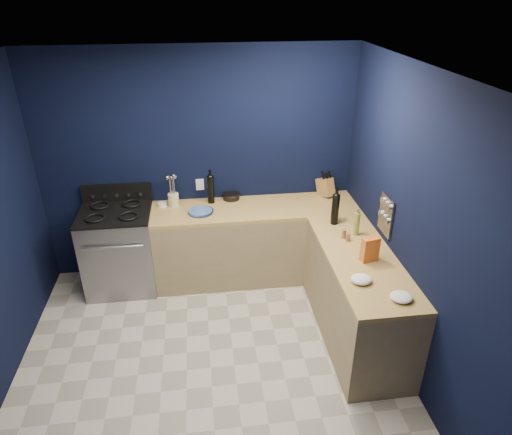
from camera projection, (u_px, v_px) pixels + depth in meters
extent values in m
cube|color=#B3AD9D|center=(211.00, 369.00, 4.17)|extent=(3.50, 3.50, 0.02)
cube|color=silver|center=(192.00, 74.00, 2.95)|extent=(3.50, 3.50, 0.02)
cube|color=black|center=(199.00, 166.00, 5.11)|extent=(3.50, 0.02, 2.60)
cube|color=black|center=(416.00, 232.00, 3.76)|extent=(0.02, 3.50, 2.60)
cube|color=#917F59|center=(255.00, 243.00, 5.29)|extent=(2.30, 0.63, 0.86)
cube|color=olive|center=(255.00, 209.00, 5.08)|extent=(2.30, 0.63, 0.04)
cube|color=#917F59|center=(356.00, 298.00, 4.38)|extent=(0.63, 1.67, 0.86)
cube|color=olive|center=(361.00, 259.00, 4.17)|extent=(0.63, 1.67, 0.04)
cube|color=gray|center=(120.00, 251.00, 5.09)|extent=(0.76, 0.66, 0.92)
cube|color=black|center=(117.00, 267.00, 4.82)|extent=(0.59, 0.02, 0.42)
cube|color=black|center=(114.00, 213.00, 4.87)|extent=(0.76, 0.66, 0.03)
cube|color=black|center=(117.00, 193.00, 5.08)|extent=(0.76, 0.06, 0.20)
cube|color=gray|center=(386.00, 215.00, 4.30)|extent=(0.02, 0.28, 0.38)
cube|color=white|center=(200.00, 184.00, 5.19)|extent=(0.09, 0.02, 0.13)
cylinder|color=#3B4D8F|center=(200.00, 212.00, 4.94)|extent=(0.30, 0.30, 0.03)
cylinder|color=white|center=(162.00, 205.00, 5.09)|extent=(0.12, 0.12, 0.04)
cylinder|color=beige|center=(174.00, 200.00, 5.07)|extent=(0.13, 0.13, 0.15)
cylinder|color=black|center=(211.00, 190.00, 5.11)|extent=(0.08, 0.08, 0.32)
cylinder|color=black|center=(231.00, 196.00, 5.25)|extent=(0.23, 0.23, 0.07)
cube|color=olive|center=(325.00, 187.00, 5.31)|extent=(0.21, 0.27, 0.26)
cylinder|color=black|center=(335.00, 210.00, 4.66)|extent=(0.10, 0.10, 0.32)
cylinder|color=olive|center=(357.00, 224.00, 4.48)|extent=(0.06, 0.06, 0.24)
cylinder|color=olive|center=(344.00, 234.00, 4.45)|extent=(0.05, 0.05, 0.09)
cylinder|color=olive|center=(348.00, 237.00, 4.40)|extent=(0.06, 0.06, 0.08)
cube|color=red|center=(370.00, 249.00, 4.06)|extent=(0.17, 0.11, 0.23)
ellipsoid|color=white|center=(361.00, 279.00, 3.80)|extent=(0.20, 0.18, 0.06)
ellipsoid|color=white|center=(401.00, 297.00, 3.60)|extent=(0.23, 0.21, 0.05)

